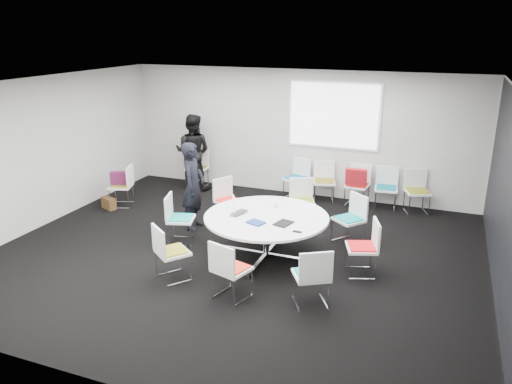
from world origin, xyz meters
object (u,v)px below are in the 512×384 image
(chair_ring_c, at_px, (302,210))
(chair_person_back, at_px, (197,175))
(chair_ring_f, at_px, (172,262))
(person_back, at_px, (193,152))
(cup, at_px, (276,205))
(chair_back_d, at_px, (385,196))
(chair_spare_left, at_px, (122,194))
(conference_table, at_px, (266,228))
(chair_ring_b, at_px, (349,228))
(chair_back_e, at_px, (416,200))
(person_main, at_px, (193,186))
(chair_ring_e, at_px, (181,228))
(chair_ring_d, at_px, (229,210))
(laptop, at_px, (241,214))
(brown_bag, at_px, (109,203))
(chair_ring_a, at_px, (362,258))
(chair_back_a, at_px, (296,186))
(chair_ring_h, at_px, (311,287))
(maroon_bag, at_px, (120,178))
(chair_ring_g, at_px, (231,280))
(chair_back_b, at_px, (324,189))
(chair_back_c, at_px, (357,193))

(chair_ring_c, height_order, chair_person_back, same)
(chair_ring_f, distance_m, person_back, 4.55)
(chair_ring_c, distance_m, cup, 1.31)
(chair_back_d, height_order, chair_spare_left, same)
(conference_table, xyz_separation_m, chair_ring_b, (1.17, 1.05, -0.24))
(chair_back_e, xyz_separation_m, person_main, (-3.88, -2.39, 0.56))
(conference_table, bearing_deg, chair_ring_e, 179.74)
(person_back, bearing_deg, chair_ring_d, 126.76)
(chair_spare_left, distance_m, laptop, 3.61)
(person_back, xyz_separation_m, brown_bag, (-1.02, -1.90, -0.77))
(chair_back_e, relative_size, person_back, 0.50)
(chair_ring_a, distance_m, chair_person_back, 5.43)
(chair_ring_d, relative_size, chair_back_d, 1.00)
(chair_spare_left, bearing_deg, chair_ring_c, -103.24)
(chair_back_a, bearing_deg, chair_ring_d, 84.79)
(chair_ring_h, bearing_deg, chair_ring_d, 103.46)
(chair_ring_a, relative_size, maroon_bag, 2.20)
(chair_ring_g, distance_m, brown_bag, 4.58)
(person_main, height_order, person_back, person_back)
(chair_ring_d, bearing_deg, chair_back_a, -172.52)
(chair_back_d, bearing_deg, chair_ring_b, 73.51)
(chair_ring_f, bearing_deg, person_back, 151.12)
(chair_back_b, distance_m, chair_spare_left, 4.35)
(chair_back_c, relative_size, chair_back_e, 1.00)
(chair_ring_c, xyz_separation_m, chair_back_d, (1.40, 1.46, 0.00))
(chair_ring_c, xyz_separation_m, chair_person_back, (-3.02, 1.41, 0.00))
(person_main, bearing_deg, chair_back_a, -36.02)
(chair_back_e, bearing_deg, chair_ring_b, 43.42)
(chair_back_a, bearing_deg, chair_ring_a, 139.28)
(chair_ring_g, bearing_deg, cup, 106.62)
(chair_ring_c, height_order, chair_ring_f, same)
(chair_ring_b, bearing_deg, chair_back_e, -76.90)
(chair_ring_e, distance_m, chair_back_b, 3.59)
(chair_back_b, distance_m, chair_person_back, 3.10)
(chair_back_a, xyz_separation_m, chair_back_e, (2.58, -0.00, 0.00))
(chair_ring_c, bearing_deg, chair_back_e, -168.15)
(brown_bag, bearing_deg, chair_ring_d, 3.65)
(brown_bag, bearing_deg, maroon_bag, 57.46)
(conference_table, height_order, laptop, laptop)
(chair_ring_f, bearing_deg, maroon_bag, 174.59)
(person_main, bearing_deg, cup, -106.46)
(chair_ring_c, bearing_deg, cup, 60.21)
(chair_ring_g, bearing_deg, chair_person_back, 139.69)
(person_main, bearing_deg, chair_back_d, -61.11)
(chair_back_c, xyz_separation_m, chair_spare_left, (-4.67, -1.85, 0.00))
(maroon_bag, bearing_deg, chair_ring_c, 5.99)
(conference_table, distance_m, chair_back_c, 3.24)
(conference_table, height_order, chair_ring_c, chair_ring_c)
(chair_ring_d, bearing_deg, chair_back_d, 154.90)
(chair_ring_e, distance_m, person_main, 0.90)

